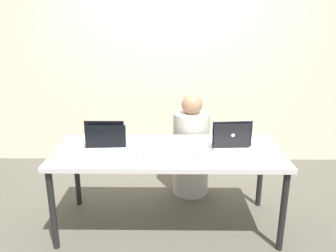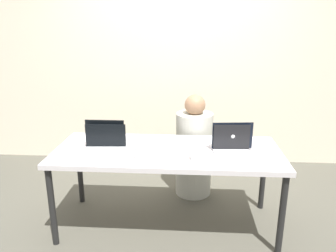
# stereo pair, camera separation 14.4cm
# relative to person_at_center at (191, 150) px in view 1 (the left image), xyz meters

# --- Properties ---
(ground_plane) EXTENTS (12.00, 12.00, 0.00)m
(ground_plane) POSITION_rel_person_at_center_xyz_m (-0.23, -0.60, -0.46)
(ground_plane) COLOR #4D4B41
(back_wall) EXTENTS (4.82, 0.10, 2.61)m
(back_wall) POSITION_rel_person_at_center_xyz_m (-0.23, 0.93, 0.84)
(back_wall) COLOR beige
(back_wall) RESTS_ON ground
(desk) EXTENTS (1.86, 0.77, 0.70)m
(desk) POSITION_rel_person_at_center_xyz_m (-0.23, -0.60, 0.18)
(desk) COLOR silver
(desk) RESTS_ON ground
(person_at_center) EXTENTS (0.40, 0.40, 1.05)m
(person_at_center) POSITION_rel_person_at_center_xyz_m (0.00, 0.00, 0.00)
(person_at_center) COLOR #B3B2A5
(person_at_center) RESTS_ON ground
(laptop_back_left) EXTENTS (0.33, 0.27, 0.23)m
(laptop_back_left) POSITION_rel_person_at_center_xyz_m (-0.75, -0.48, 0.29)
(laptop_back_left) COLOR #B0B1B2
(laptop_back_left) RESTS_ON desk
(laptop_front_right) EXTENTS (0.30, 0.27, 0.22)m
(laptop_front_right) POSITION_rel_person_at_center_xyz_m (0.29, -0.67, 0.29)
(laptop_front_right) COLOR silver
(laptop_front_right) RESTS_ON desk
(laptop_back_right) EXTENTS (0.35, 0.29, 0.24)m
(laptop_back_right) POSITION_rel_person_at_center_xyz_m (0.29, -0.50, 0.29)
(laptop_back_right) COLOR silver
(laptop_back_right) RESTS_ON desk
(laptop_front_left) EXTENTS (0.34, 0.25, 0.21)m
(laptop_front_left) POSITION_rel_person_at_center_xyz_m (-0.73, -0.68, 0.29)
(laptop_front_left) COLOR silver
(laptop_front_left) RESTS_ON desk
(water_glass_right) EXTENTS (0.06, 0.06, 0.10)m
(water_glass_right) POSITION_rel_person_at_center_xyz_m (-0.01, -0.81, 0.28)
(water_glass_right) COLOR silver
(water_glass_right) RESTS_ON desk
(water_glass_left) EXTENTS (0.07, 0.07, 0.09)m
(water_glass_left) POSITION_rel_person_at_center_xyz_m (-0.43, -0.82, 0.28)
(water_glass_left) COLOR silver
(water_glass_left) RESTS_ON desk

